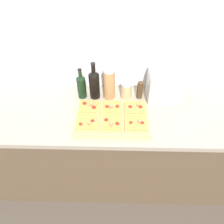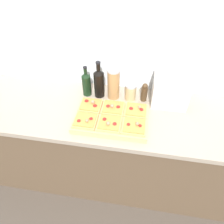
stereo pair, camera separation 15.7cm
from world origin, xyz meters
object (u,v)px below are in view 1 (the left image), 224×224
(cutting_board, at_px, (112,119))
(toaster_oven, at_px, (165,86))
(pepper_mill, at_px, (140,90))
(grain_jar_tall, at_px, (109,84))
(grain_jar_short, at_px, (126,90))
(olive_oil_bottle, at_px, (81,86))
(wine_bottle, at_px, (94,84))

(cutting_board, height_order, toaster_oven, toaster_oven)
(pepper_mill, bearing_deg, cutting_board, -127.94)
(grain_jar_tall, relative_size, grain_jar_short, 1.88)
(grain_jar_short, xyz_separation_m, toaster_oven, (0.30, -0.00, 0.05))
(olive_oil_bottle, xyz_separation_m, pepper_mill, (0.47, 0.00, -0.03))
(wine_bottle, xyz_separation_m, grain_jar_tall, (0.12, -0.00, 0.00))
(pepper_mill, bearing_deg, toaster_oven, -0.25)
(grain_jar_tall, xyz_separation_m, pepper_mill, (0.25, 0.00, -0.06))
(grain_jar_tall, height_order, pepper_mill, grain_jar_tall)
(grain_jar_short, xyz_separation_m, pepper_mill, (0.11, 0.00, 0.01))
(cutting_board, relative_size, pepper_mill, 3.28)
(grain_jar_short, bearing_deg, cutting_board, -111.49)
(olive_oil_bottle, height_order, grain_jar_tall, grain_jar_tall)
(cutting_board, height_order, pepper_mill, pepper_mill)
(wine_bottle, distance_m, grain_jar_tall, 0.12)
(cutting_board, bearing_deg, pepper_mill, 52.06)
(grain_jar_short, bearing_deg, wine_bottle, 180.00)
(grain_jar_tall, distance_m, toaster_oven, 0.44)
(wine_bottle, relative_size, grain_jar_short, 2.21)
(cutting_board, relative_size, wine_bottle, 1.68)
(cutting_board, xyz_separation_m, toaster_oven, (0.41, 0.28, 0.10))
(cutting_board, xyz_separation_m, wine_bottle, (-0.14, 0.28, 0.11))
(pepper_mill, bearing_deg, olive_oil_bottle, -180.00)
(olive_oil_bottle, distance_m, pepper_mill, 0.47)
(cutting_board, relative_size, grain_jar_short, 3.72)
(olive_oil_bottle, xyz_separation_m, toaster_oven, (0.66, -0.00, 0.01))
(cutting_board, relative_size, olive_oil_bottle, 2.02)
(wine_bottle, bearing_deg, cutting_board, -62.53)
(wine_bottle, height_order, toaster_oven, wine_bottle)
(grain_jar_short, bearing_deg, toaster_oven, -0.16)
(olive_oil_bottle, height_order, pepper_mill, olive_oil_bottle)
(olive_oil_bottle, relative_size, grain_jar_short, 1.84)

